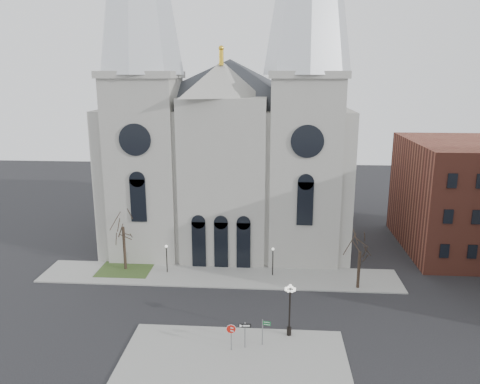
# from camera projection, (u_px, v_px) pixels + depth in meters

# --- Properties ---
(ground) EXTENTS (160.00, 160.00, 0.00)m
(ground) POSITION_uv_depth(u_px,v_px,m) (205.00, 328.00, 41.83)
(ground) COLOR black
(ground) RESTS_ON ground
(sidewalk_near) EXTENTS (18.00, 10.00, 0.14)m
(sidewalk_near) POSITION_uv_depth(u_px,v_px,m) (234.00, 362.00, 36.77)
(sidewalk_near) COLOR gray
(sidewalk_near) RESTS_ON ground
(sidewalk_far) EXTENTS (40.00, 6.00, 0.14)m
(sidewalk_far) POSITION_uv_depth(u_px,v_px,m) (219.00, 276.00, 52.45)
(sidewalk_far) COLOR gray
(sidewalk_far) RESTS_ON ground
(grass_patch) EXTENTS (6.00, 5.00, 0.18)m
(grass_patch) POSITION_uv_depth(u_px,v_px,m) (126.00, 269.00, 54.17)
(grass_patch) COLOR #2D421C
(grass_patch) RESTS_ON ground
(cathedral) EXTENTS (33.00, 26.66, 54.00)m
(cathedral) POSITION_uv_depth(u_px,v_px,m) (228.00, 103.00, 59.44)
(cathedral) COLOR #A19E96
(cathedral) RESTS_ON ground
(bg_building_brick) EXTENTS (14.00, 18.00, 14.00)m
(bg_building_brick) POSITION_uv_depth(u_px,v_px,m) (463.00, 196.00, 59.34)
(bg_building_brick) COLOR brown
(bg_building_brick) RESTS_ON ground
(tree_left) EXTENTS (3.20, 3.20, 7.50)m
(tree_left) POSITION_uv_depth(u_px,v_px,m) (123.00, 224.00, 52.83)
(tree_left) COLOR black
(tree_left) RESTS_ON ground
(tree_right) EXTENTS (3.20, 3.20, 6.00)m
(tree_right) POSITION_uv_depth(u_px,v_px,m) (360.00, 249.00, 48.41)
(tree_right) COLOR black
(tree_right) RESTS_ON ground
(ped_lamp_left) EXTENTS (0.32, 0.32, 3.26)m
(ped_lamp_left) POSITION_uv_depth(u_px,v_px,m) (167.00, 254.00, 52.80)
(ped_lamp_left) COLOR black
(ped_lamp_left) RESTS_ON sidewalk_far
(ped_lamp_right) EXTENTS (0.32, 0.32, 3.26)m
(ped_lamp_right) POSITION_uv_depth(u_px,v_px,m) (273.00, 257.00, 51.97)
(ped_lamp_right) COLOR black
(ped_lamp_right) RESTS_ON sidewalk_far
(stop_sign) EXTENTS (0.80, 0.31, 2.33)m
(stop_sign) POSITION_uv_depth(u_px,v_px,m) (231.00, 331.00, 37.83)
(stop_sign) COLOR slate
(stop_sign) RESTS_ON sidewalk_near
(globe_lamp) EXTENTS (1.30, 1.30, 4.77)m
(globe_lamp) POSITION_uv_depth(u_px,v_px,m) (290.00, 303.00, 39.69)
(globe_lamp) COLOR black
(globe_lamp) RESTS_ON sidewalk_near
(one_way_sign) EXTENTS (1.00, 0.11, 2.28)m
(one_way_sign) POSITION_uv_depth(u_px,v_px,m) (245.00, 331.00, 38.21)
(one_way_sign) COLOR slate
(one_way_sign) RESTS_ON sidewalk_near
(street_name_sign) EXTENTS (0.73, 0.17, 2.28)m
(street_name_sign) POSITION_uv_depth(u_px,v_px,m) (263.00, 330.00, 38.64)
(street_name_sign) COLOR slate
(street_name_sign) RESTS_ON sidewalk_near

